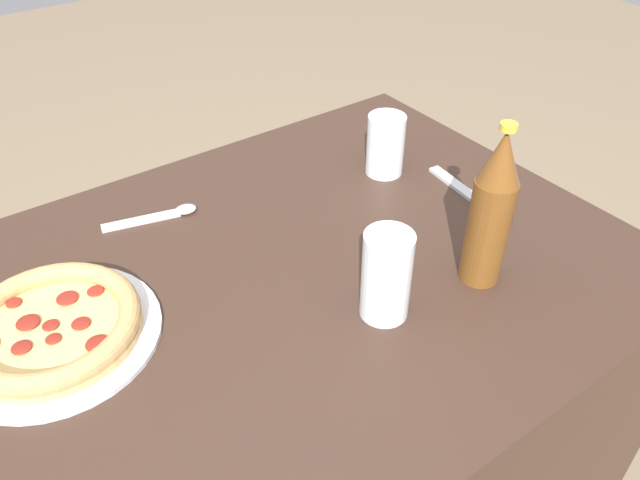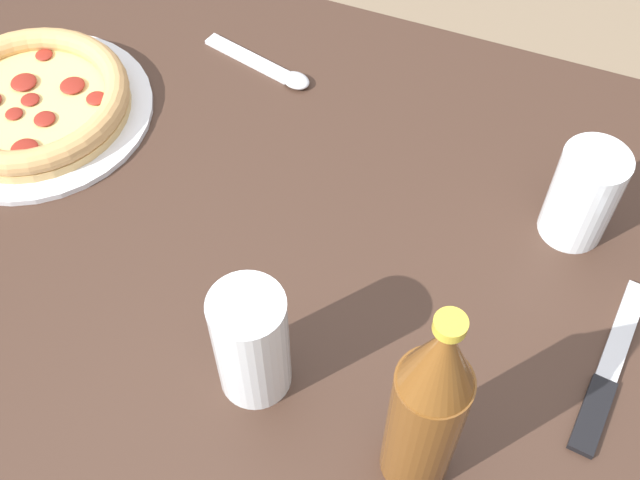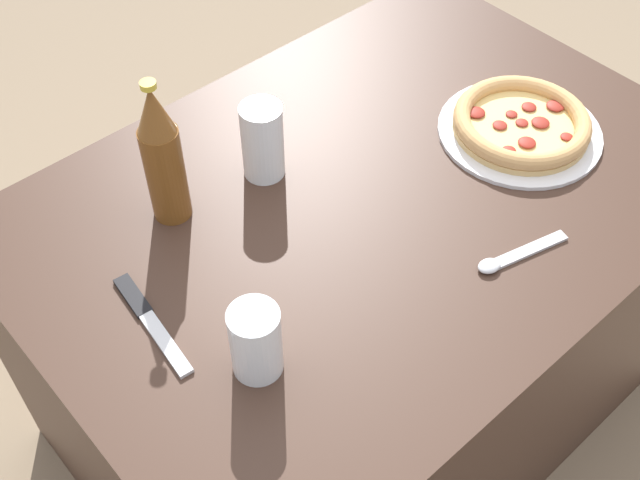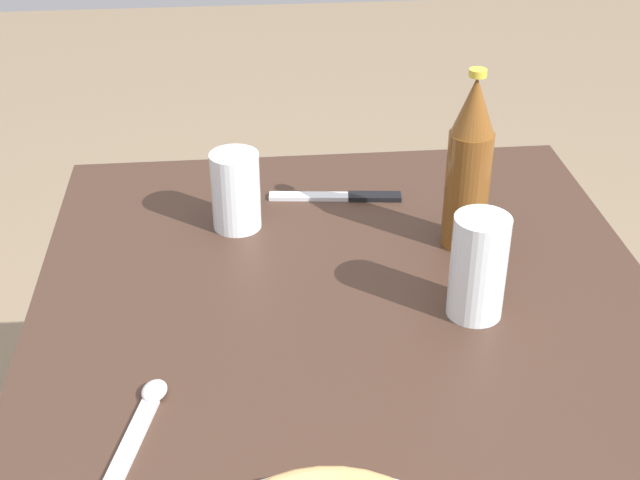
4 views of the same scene
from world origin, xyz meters
TOP-DOWN VIEW (x-y plane):
  - glass_iced_tea at (-0.36, -0.15)m, footprint 0.07×0.07m
  - glass_water at (-0.10, 0.16)m, footprint 0.07×0.07m
  - beer_bottle at (-0.28, 0.19)m, footprint 0.06×0.06m
  - knife at (-0.44, 0.02)m, footprint 0.05×0.22m
  - spoon at (0.06, -0.26)m, footprint 0.17×0.07m

SIDE VIEW (x-z plane):
  - knife at x=-0.44m, z-range 0.70..0.71m
  - spoon at x=0.06m, z-range 0.70..0.72m
  - glass_iced_tea at x=-0.36m, z-range 0.70..0.82m
  - glass_water at x=-0.10m, z-range 0.70..0.84m
  - beer_bottle at x=-0.28m, z-range 0.70..0.97m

